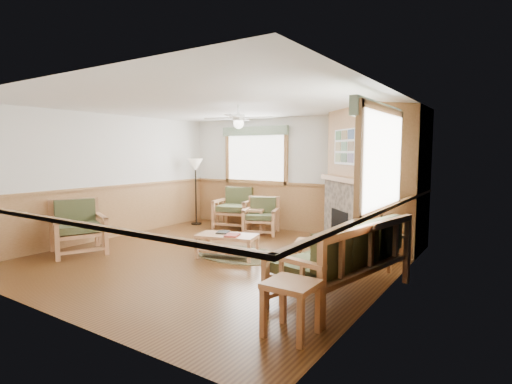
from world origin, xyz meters
The scene contains 24 objects.
floor centered at (0.00, 0.00, -0.01)m, with size 6.00×6.00×0.01m, color #563418.
ceiling centered at (0.00, 0.00, 2.70)m, with size 6.00×6.00×0.01m, color white.
wall_back centered at (0.00, 3.00, 1.35)m, with size 6.00×0.02×2.70m, color white.
wall_front centered at (0.00, -3.00, 1.35)m, with size 6.00×0.02×2.70m, color white.
wall_left centered at (-3.00, 0.00, 1.35)m, with size 0.02×6.00×2.70m, color white.
wall_right centered at (3.00, 0.00, 1.35)m, with size 0.02×6.00×2.70m, color white.
wainscot centered at (0.00, 0.00, 0.55)m, with size 6.00×6.00×1.10m, color #A07041, non-canonical shape.
fireplace centered at (2.05, 2.05, 1.35)m, with size 2.20×2.20×2.70m, color #A07041, non-canonical shape.
window_back centered at (-1.10, 2.96, 2.53)m, with size 1.90×0.16×1.50m, color white, non-canonical shape.
window_right centered at (2.96, -0.20, 2.53)m, with size 0.16×1.90×1.50m, color white, non-canonical shape.
ceiling_fan centered at (0.30, 0.30, 2.66)m, with size 1.24×1.24×0.36m, color white, non-canonical shape.
sofa centered at (2.55, -0.49, 0.50)m, with size 0.89×2.18×1.00m, color tan, non-canonical shape.
armchair_back_left centered at (-1.45, 2.55, 0.50)m, with size 0.89×0.89×1.00m, color tan, non-canonical shape.
armchair_back_right centered at (-0.47, 2.24, 0.42)m, with size 0.74×0.74×0.83m, color tan, non-canonical shape.
armchair_left centered at (-2.35, -1.14, 0.50)m, with size 0.89×0.89×0.99m, color tan, non-canonical shape.
coffee_table centered at (0.16, 0.13, 0.21)m, with size 1.06×0.53×0.42m, color tan, non-canonical shape.
end_table_chairs centered at (-0.73, 2.33, 0.28)m, with size 0.50×0.48×0.56m, color tan, non-canonical shape.
end_table_sofa centered at (2.55, -1.90, 0.28)m, with size 0.51×0.49×0.57m, color tan, non-canonical shape.
footstool centered at (1.47, 0.72, 0.18)m, with size 0.42×0.42×0.37m, color tan, non-canonical shape.
braided_rug centered at (0.20, 0.41, 0.01)m, with size 1.79×1.79×0.01m, color brown.
floor_lamp_left centered at (-2.55, 2.33, 0.86)m, with size 0.39×0.39×1.72m, color black, non-canonical shape.
floor_lamp_right centered at (2.55, 1.27, 0.80)m, with size 0.37×0.37×1.60m, color black, non-canonical shape.
book_red centered at (0.31, 0.08, 0.45)m, with size 0.22×0.30×0.03m, color maroon.
book_dark centered at (0.01, 0.20, 0.45)m, with size 0.20×0.27×0.03m, color black.
Camera 1 is at (4.43, -5.41, 1.90)m, focal length 28.00 mm.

